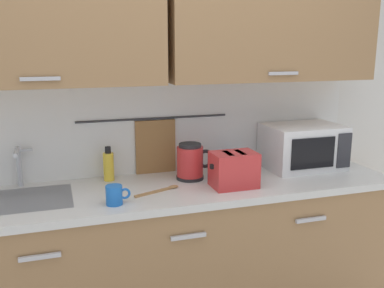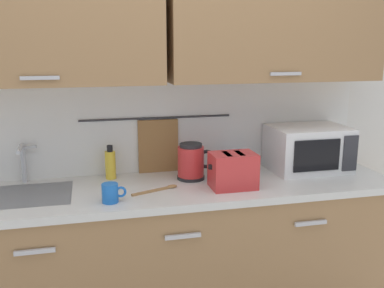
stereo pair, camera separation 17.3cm
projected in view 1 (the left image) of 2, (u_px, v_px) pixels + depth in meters
name	position (u px, v px, depth m)	size (l,w,h in m)	color
counter_unit	(171.00, 260.00, 2.47)	(2.53, 0.64, 0.90)	#997047
back_wall_assembly	(160.00, 68.00, 2.45)	(3.70, 0.41, 2.50)	silver
sink_faucet	(19.00, 162.00, 2.32)	(0.09, 0.17, 0.22)	#B2B5BA
microwave	(303.00, 146.00, 2.70)	(0.46, 0.35, 0.27)	white
electric_kettle	(191.00, 162.00, 2.48)	(0.23, 0.16, 0.21)	black
dish_soap_bottle	(109.00, 166.00, 2.45)	(0.06, 0.06, 0.20)	yellow
mug_near_sink	(115.00, 195.00, 2.09)	(0.12, 0.08, 0.09)	blue
mixing_bowl	(233.00, 163.00, 2.66)	(0.21, 0.21, 0.08)	#4C7093
toaster	(234.00, 169.00, 2.34)	(0.26, 0.17, 0.19)	red
wooden_spoon	(163.00, 190.00, 2.29)	(0.27, 0.13, 0.01)	#9E7042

